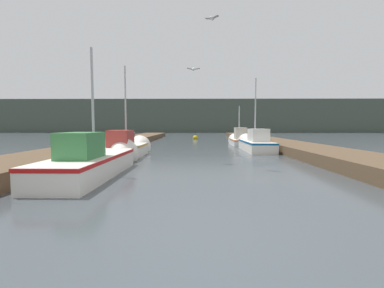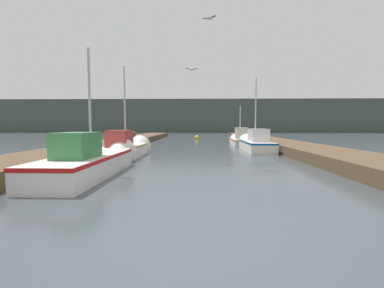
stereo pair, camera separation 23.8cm
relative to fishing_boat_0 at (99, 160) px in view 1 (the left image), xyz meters
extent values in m
plane|color=#3D4449|center=(3.44, -5.46, -0.44)|extent=(200.00, 200.00, 0.00)
cube|color=brown|center=(-2.61, 10.54, -0.19)|extent=(2.81, 40.00, 0.50)
cube|color=brown|center=(9.50, 10.54, -0.19)|extent=(2.81, 40.00, 0.50)
cube|color=#424C42|center=(3.44, 55.86, 3.28)|extent=(120.00, 16.00, 7.44)
cube|color=silver|center=(0.00, -0.74, -0.10)|extent=(1.57, 4.82, 0.67)
cube|color=red|center=(0.00, -0.74, 0.17)|extent=(1.60, 4.85, 0.10)
cone|color=silver|center=(0.01, 2.24, -0.10)|extent=(1.47, 1.17, 1.46)
cube|color=#387A42|center=(-0.01, -1.34, 0.60)|extent=(0.96, 1.39, 0.75)
cylinder|color=#B2B2B7|center=(0.00, -0.38, 1.95)|extent=(0.08, 0.08, 3.43)
cube|color=silver|center=(-0.16, 3.79, -0.13)|extent=(1.48, 4.62, 0.62)
cube|color=gold|center=(-0.16, 3.79, 0.13)|extent=(1.51, 4.65, 0.10)
cone|color=silver|center=(-0.14, 6.66, -0.13)|extent=(1.38, 1.15, 1.37)
cube|color=#99332D|center=(-0.16, 3.21, 0.57)|extent=(0.95, 1.38, 0.77)
cylinder|color=#B2B2B7|center=(-0.15, 4.13, 2.15)|extent=(0.08, 0.08, 3.93)
cube|color=silver|center=(7.19, 7.57, -0.12)|extent=(1.52, 4.59, 0.64)
cube|color=#0B4E8D|center=(7.19, 7.57, 0.14)|extent=(1.55, 4.63, 0.10)
cone|color=silver|center=(7.23, 10.30, -0.12)|extent=(1.40, 0.89, 1.39)
cube|color=silver|center=(7.18, 7.00, 0.59)|extent=(1.02, 1.64, 0.77)
cylinder|color=#B2B2B7|center=(7.20, 7.92, 2.20)|extent=(0.08, 0.08, 4.00)
cube|color=silver|center=(6.98, 12.39, -0.18)|extent=(1.39, 3.67, 0.51)
cube|color=#CA6329|center=(6.98, 12.39, 0.01)|extent=(1.42, 3.70, 0.10)
cone|color=silver|center=(7.02, 14.64, -0.18)|extent=(1.27, 0.87, 1.25)
cube|color=#B2AD9E|center=(6.97, 11.94, 0.54)|extent=(0.90, 1.25, 0.94)
cylinder|color=#B2B2B7|center=(6.98, 12.67, 1.43)|extent=(0.08, 0.08, 2.71)
cylinder|color=#473523|center=(8.24, 16.19, 0.13)|extent=(0.23, 0.23, 1.13)
cylinder|color=silver|center=(8.24, 16.19, 0.71)|extent=(0.26, 0.26, 0.04)
cylinder|color=#473523|center=(-1.34, 10.56, 0.10)|extent=(0.20, 0.20, 1.08)
cylinder|color=silver|center=(-1.34, 10.56, 0.66)|extent=(0.23, 0.23, 0.04)
sphere|color=gold|center=(3.37, 21.26, -0.27)|extent=(0.61, 0.61, 0.61)
cylinder|color=black|center=(3.37, 21.26, 0.28)|extent=(0.06, 0.06, 0.50)
ellipsoid|color=white|center=(3.95, 1.32, 5.22)|extent=(0.26, 0.31, 0.12)
cube|color=gray|center=(3.83, 1.38, 5.24)|extent=(0.30, 0.24, 0.07)
cube|color=gray|center=(4.07, 1.25, 5.24)|extent=(0.30, 0.24, 0.07)
ellipsoid|color=white|center=(3.24, 2.58, 3.60)|extent=(0.16, 0.29, 0.12)
cube|color=gray|center=(3.38, 2.59, 3.62)|extent=(0.28, 0.14, 0.07)
cube|color=gray|center=(3.10, 2.57, 3.62)|extent=(0.28, 0.14, 0.07)
camera|label=1|loc=(3.30, -8.71, 1.18)|focal=24.00mm
camera|label=2|loc=(3.54, -8.70, 1.18)|focal=24.00mm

